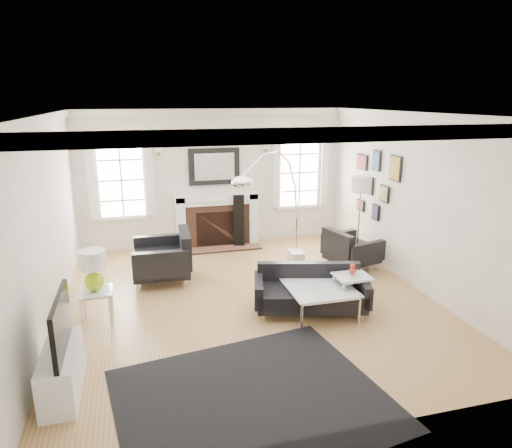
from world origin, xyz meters
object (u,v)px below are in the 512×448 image
object	(u,v)px
armchair_right	(349,250)
coffee_table	(320,289)
sofa	(310,292)
arc_floor_lamp	(272,207)
fireplace	(217,221)
armchair_left	(165,258)
gourd_lamp	(93,268)

from	to	relation	value
armchair_right	coffee_table	size ratio (longest dim) A/B	1.14
sofa	armchair_right	xyz separation A→B (m)	(1.33, 1.45, 0.05)
sofa	armchair_right	bearing A→B (deg)	47.39
arc_floor_lamp	fireplace	bearing A→B (deg)	108.93
armchair_left	gourd_lamp	distance (m)	1.73
armchair_right	gourd_lamp	distance (m)	4.47
gourd_lamp	arc_floor_lamp	xyz separation A→B (m)	(2.83, 1.13, 0.40)
sofa	gourd_lamp	size ratio (longest dim) A/B	3.08
sofa	armchair_right	size ratio (longest dim) A/B	1.67
coffee_table	gourd_lamp	distance (m)	3.14
fireplace	armchair_right	size ratio (longest dim) A/B	1.62
armchair_left	arc_floor_lamp	bearing A→B (deg)	-6.51
gourd_lamp	coffee_table	bearing A→B (deg)	-9.05
fireplace	arc_floor_lamp	size ratio (longest dim) A/B	0.75
armchair_left	armchair_right	distance (m)	3.29
sofa	fireplace	bearing A→B (deg)	103.17
sofa	arc_floor_lamp	size ratio (longest dim) A/B	0.78
sofa	coffee_table	world-z (taller)	sofa
fireplace	coffee_table	bearing A→B (deg)	-75.96
armchair_right	arc_floor_lamp	size ratio (longest dim) A/B	0.47
fireplace	armchair_left	bearing A→B (deg)	-125.65
fireplace	armchair_right	distance (m)	2.83
fireplace	sofa	size ratio (longest dim) A/B	0.97
arc_floor_lamp	armchair_right	bearing A→B (deg)	-1.22
fireplace	armchair_left	size ratio (longest dim) A/B	1.58
armchair_left	coffee_table	world-z (taller)	armchair_left
sofa	armchair_right	distance (m)	1.96
coffee_table	fireplace	bearing A→B (deg)	104.04
gourd_lamp	arc_floor_lamp	distance (m)	3.08
sofa	armchair_right	world-z (taller)	armchair_right
sofa	gourd_lamp	bearing A→B (deg)	173.30
gourd_lamp	arc_floor_lamp	size ratio (longest dim) A/B	0.25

